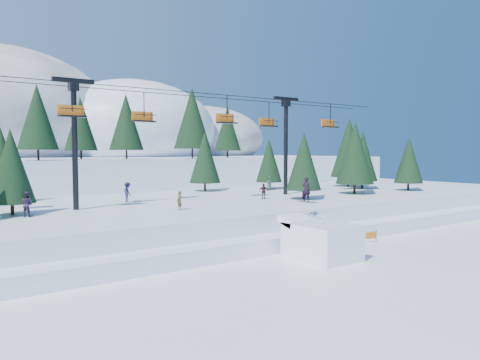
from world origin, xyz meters
TOP-DOWN VIEW (x-y plane):
  - ground at (0.00, 0.00)m, footprint 160.00×160.00m
  - mid_shelf at (0.00, 18.00)m, footprint 70.00×22.00m
  - berm at (0.00, 8.00)m, footprint 70.00×6.00m
  - mountain_ridge at (-5.06, 73.35)m, footprint 119.00×60.35m
  - jump_kicker at (2.24, 2.34)m, footprint 3.49×4.76m
  - chairlift at (1.73, 18.05)m, footprint 46.00×3.21m
  - conifer_stand at (1.80, 18.79)m, footprint 62.38×16.73m
  - distant_skiers at (-1.29, 18.75)m, footprint 28.72×10.64m
  - banner_near at (8.67, 4.06)m, footprint 2.84×0.37m
  - banner_far at (7.99, 5.61)m, footprint 2.64×1.16m

SIDE VIEW (x-z plane):
  - ground at x=0.00m, z-range 0.00..0.00m
  - banner_near at x=8.67m, z-range 0.09..0.99m
  - banner_far at x=7.99m, z-range 0.09..0.99m
  - berm at x=0.00m, z-range 0.00..1.10m
  - mid_shelf at x=0.00m, z-range 0.00..2.50m
  - jump_kicker at x=2.24m, z-range -1.39..3.98m
  - distant_skiers at x=-1.29m, z-range 2.45..4.28m
  - conifer_stand at x=1.80m, z-range 2.29..11.22m
  - chairlift at x=1.73m, z-range 4.18..14.46m
  - mountain_ridge at x=-5.06m, z-range -3.59..22.87m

